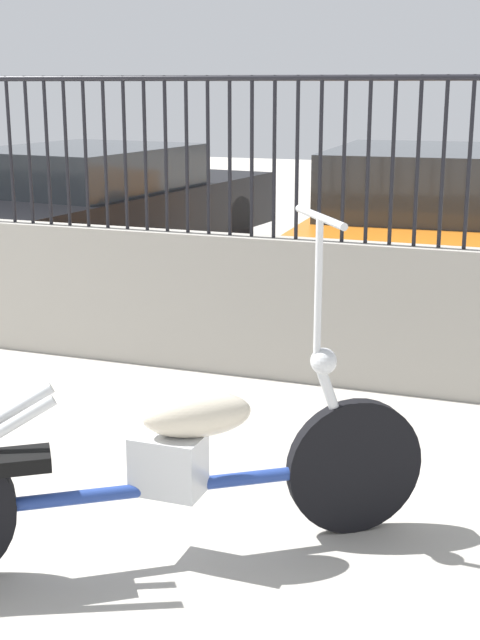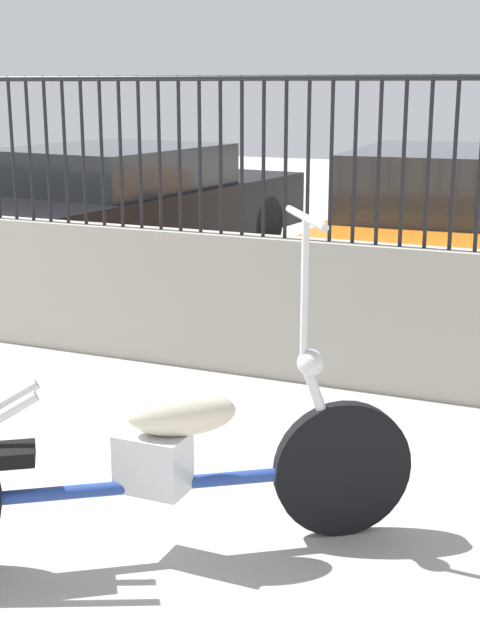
# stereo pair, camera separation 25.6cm
# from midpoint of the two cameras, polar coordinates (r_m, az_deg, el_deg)

# --- Properties ---
(motorcycle_blue) EXTENTS (2.01, 1.45, 1.39)m
(motorcycle_blue) POSITION_cam_midpoint_polar(r_m,az_deg,el_deg) (3.61, -9.19, -9.53)
(motorcycle_blue) COLOR black
(motorcycle_blue) RESTS_ON ground_plane
(car_black) EXTENTS (2.41, 4.73, 1.26)m
(car_black) POSITION_cam_midpoint_polar(r_m,az_deg,el_deg) (9.44, -9.99, 7.22)
(car_black) COLOR black
(car_black) RESTS_ON ground_plane
(car_orange) EXTENTS (1.96, 4.35, 1.34)m
(car_orange) POSITION_cam_midpoint_polar(r_m,az_deg,el_deg) (7.98, 10.97, 6.00)
(car_orange) COLOR black
(car_orange) RESTS_ON ground_plane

